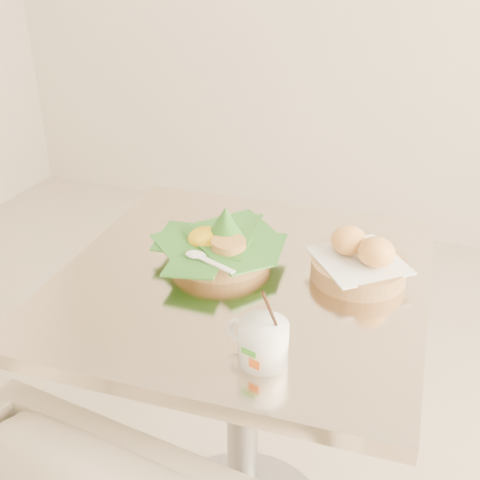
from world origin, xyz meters
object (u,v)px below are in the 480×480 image
at_px(rice_basket, 220,243).
at_px(bread_basket, 359,262).
at_px(cafe_table, 243,363).
at_px(coffee_mug, 262,341).

bearing_deg(rice_basket, bread_basket, 6.27).
xyz_separation_m(rice_basket, bread_basket, (0.28, 0.03, -0.00)).
distance_m(cafe_table, rice_basket, 0.27).
relative_size(bread_basket, coffee_mug, 1.60).
bearing_deg(bread_basket, rice_basket, -173.73).
bearing_deg(rice_basket, cafe_table, -33.38).
relative_size(rice_basket, coffee_mug, 1.89).
xyz_separation_m(rice_basket, coffee_mug, (0.19, -0.27, 0.00)).
bearing_deg(cafe_table, coffee_mug, -62.00).
bearing_deg(coffee_mug, rice_basket, 124.78).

